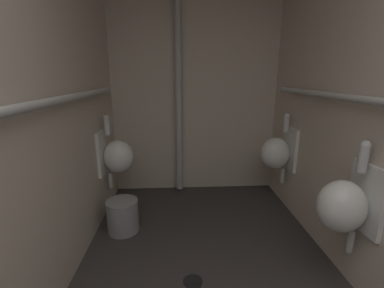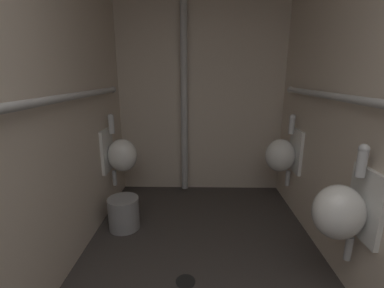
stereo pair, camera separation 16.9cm
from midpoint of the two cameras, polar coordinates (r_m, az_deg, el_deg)
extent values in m
cube|color=beige|center=(1.70, -35.18, 9.52)|extent=(0.06, 3.55, 2.67)
cube|color=beige|center=(3.19, -0.94, 13.36)|extent=(2.08, 0.06, 2.67)
ellipsoid|color=white|center=(2.77, -17.34, -2.70)|extent=(0.30, 0.26, 0.34)
cube|color=white|center=(2.80, -20.50, -1.73)|extent=(0.03, 0.30, 0.44)
cylinder|color=silver|center=(2.72, -19.68, 3.53)|extent=(0.06, 0.06, 0.16)
sphere|color=silver|center=(2.71, -19.83, 5.29)|extent=(0.06, 0.06, 0.06)
cylinder|color=#B2B2B2|center=(2.88, -18.91, -7.46)|extent=(0.04, 0.04, 0.16)
ellipsoid|color=white|center=(1.89, 27.43, -11.98)|extent=(0.30, 0.26, 0.34)
cube|color=white|center=(1.96, 31.59, -10.09)|extent=(0.03, 0.30, 0.44)
cylinder|color=silver|center=(1.84, 31.00, -2.88)|extent=(0.06, 0.06, 0.16)
sphere|color=silver|center=(1.81, 31.35, -0.32)|extent=(0.06, 0.06, 0.06)
cylinder|color=#B2B2B2|center=(2.06, 29.10, -17.90)|extent=(0.04, 0.04, 0.16)
ellipsoid|color=white|center=(2.87, 16.01, -2.02)|extent=(0.30, 0.26, 0.34)
cube|color=white|center=(2.91, 18.97, -1.00)|extent=(0.03, 0.30, 0.44)
cylinder|color=silver|center=(2.83, 18.18, 4.05)|extent=(0.06, 0.06, 0.16)
sphere|color=silver|center=(2.82, 18.32, 5.75)|extent=(0.06, 0.06, 0.06)
cylinder|color=#B2B2B2|center=(2.98, 17.50, -6.58)|extent=(0.04, 0.04, 0.16)
cylinder|color=#B2B2B2|center=(1.62, -32.80, 7.23)|extent=(0.05, 2.72, 0.05)
sphere|color=#B2B2B2|center=(2.88, -19.55, 10.99)|extent=(0.06, 0.06, 0.06)
cylinder|color=#B2B2B2|center=(1.80, 32.73, 7.75)|extent=(0.05, 2.67, 0.05)
sphere|color=#B2B2B2|center=(2.98, 17.69, 11.24)|extent=(0.06, 0.06, 0.06)
cylinder|color=#B2B2B2|center=(3.08, -4.60, 13.27)|extent=(0.08, 0.08, 2.62)
cylinder|color=black|center=(2.09, -2.44, -27.69)|extent=(0.14, 0.14, 0.01)
cylinder|color=gray|center=(2.62, -16.67, -14.75)|extent=(0.29, 0.29, 0.30)
camera|label=1|loc=(0.08, -93.05, -0.80)|focal=24.58mm
camera|label=2|loc=(0.08, 86.95, 0.80)|focal=24.58mm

